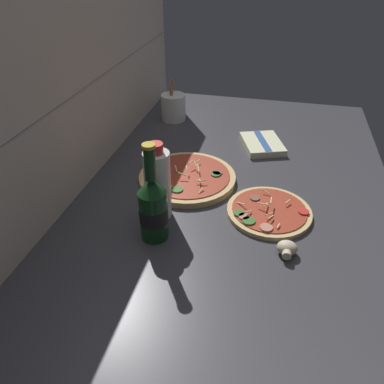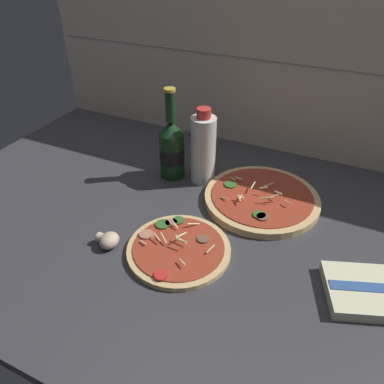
{
  "view_description": "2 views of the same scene",
  "coord_description": "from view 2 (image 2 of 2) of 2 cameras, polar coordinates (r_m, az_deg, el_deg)",
  "views": [
    {
      "loc": [
        -90.36,
        -7.98,
        64.78
      ],
      "look_at": [
        -10.91,
        10.73,
        9.04
      ],
      "focal_mm": 35.0,
      "sensor_mm": 36.0,
      "label": 1
    },
    {
      "loc": [
        21.33,
        -62.69,
        60.95
      ],
      "look_at": [
        -10.66,
        5.02,
        8.04
      ],
      "focal_mm": 35.0,
      "sensor_mm": 36.0,
      "label": 2
    }
  ],
  "objects": [
    {
      "name": "beer_bottle",
      "position": [
        1.04,
        -3.11,
        6.75
      ],
      "size": [
        6.99,
        6.99,
        25.72
      ],
      "color": "#143819",
      "rests_on": "counter_slab"
    },
    {
      "name": "dish_towel",
      "position": [
        0.82,
        25.52,
        -13.56
      ],
      "size": [
        20.1,
        17.82,
        2.56
      ],
      "color": "beige",
      "rests_on": "counter_slab"
    },
    {
      "name": "tile_backsplash",
      "position": [
        1.15,
        14.36,
        18.55
      ],
      "size": [
        160.0,
        1.13,
        60.0
      ],
      "color": "beige",
      "rests_on": "ground"
    },
    {
      "name": "oil_bottle",
      "position": [
        1.01,
        1.71,
        6.59
      ],
      "size": [
        6.82,
        6.82,
        21.36
      ],
      "color": "silver",
      "rests_on": "counter_slab"
    },
    {
      "name": "mushroom_left",
      "position": [
        0.86,
        -12.63,
        -7.17
      ],
      "size": [
        5.12,
        4.88,
        3.41
      ],
      "color": "beige",
      "rests_on": "counter_slab"
    },
    {
      "name": "counter_slab",
      "position": [
        0.89,
        4.86,
        -6.95
      ],
      "size": [
        160.0,
        90.0,
        2.5
      ],
      "color": "#38383D",
      "rests_on": "ground"
    },
    {
      "name": "pizza_near",
      "position": [
        0.83,
        -2.07,
        -8.63
      ],
      "size": [
        22.88,
        22.88,
        4.04
      ],
      "color": "tan",
      "rests_on": "counter_slab"
    },
    {
      "name": "pizza_far",
      "position": [
        0.99,
        10.55,
        -0.99
      ],
      "size": [
        29.69,
        29.69,
        4.88
      ],
      "color": "tan",
      "rests_on": "counter_slab"
    }
  ]
}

